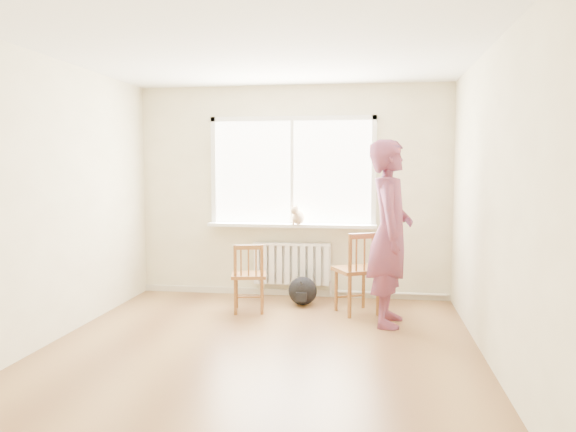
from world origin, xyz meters
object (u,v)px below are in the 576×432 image
at_px(chair_right, 359,273).
at_px(backpack, 303,291).
at_px(chair_left, 249,278).
at_px(person, 390,233).
at_px(cat, 298,216).

bearing_deg(chair_right, backpack, -52.70).
xyz_separation_m(chair_left, person, (1.58, -0.26, 0.57)).
distance_m(chair_left, cat, 1.08).
bearing_deg(cat, chair_left, -107.53).
bearing_deg(person, backpack, 60.34).
xyz_separation_m(chair_left, chair_right, (1.25, 0.11, 0.07)).
xyz_separation_m(person, cat, (-1.11, 0.99, 0.08)).
bearing_deg(backpack, chair_left, -143.90).
height_order(person, backpack, person).
height_order(chair_left, backpack, chair_left).
relative_size(chair_right, backpack, 2.72).
height_order(chair_right, person, person).
relative_size(chair_right, person, 0.48).
bearing_deg(backpack, cat, 108.03).
distance_m(chair_right, person, 0.70).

